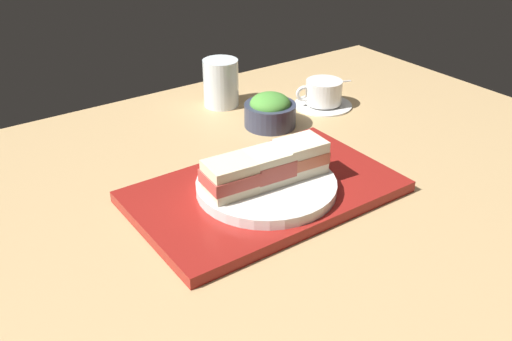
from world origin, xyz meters
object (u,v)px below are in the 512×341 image
at_px(sandwich_near, 230,177).
at_px(drinking_glass, 221,83).
at_px(sandwich_plate, 266,186).
at_px(sandwich_far, 301,156).
at_px(coffee_cup, 323,95).
at_px(teaspoon, 321,82).
at_px(salad_bowl, 270,111).
at_px(sandwich_middle, 266,167).

relative_size(sandwich_near, drinking_glass, 0.79).
distance_m(sandwich_plate, sandwich_far, 0.07).
relative_size(coffee_cup, teaspoon, 1.22).
xyz_separation_m(salad_bowl, coffee_cup, (0.16, 0.02, -0.01)).
height_order(sandwich_middle, salad_bowl, sandwich_middle).
distance_m(sandwich_plate, sandwich_middle, 0.03).
distance_m(sandwich_near, salad_bowl, 0.33).
distance_m(sandwich_middle, salad_bowl, 0.29).
bearing_deg(coffee_cup, teaspoon, 50.48).
height_order(sandwich_far, teaspoon, sandwich_far).
bearing_deg(sandwich_near, salad_bowl, 42.82).
relative_size(sandwich_plate, sandwich_middle, 2.77).
relative_size(sandwich_near, sandwich_far, 1.05).
bearing_deg(teaspoon, sandwich_middle, -140.18).
bearing_deg(teaspoon, salad_bowl, -153.34).
distance_m(sandwich_near, sandwich_middle, 0.07).
distance_m(salad_bowl, coffee_cup, 0.16).
bearing_deg(teaspoon, drinking_glass, 174.19).
xyz_separation_m(sandwich_near, drinking_glass, (0.22, 0.38, -0.01)).
relative_size(sandwich_near, coffee_cup, 0.64).
distance_m(sandwich_near, teaspoon, 0.60).
xyz_separation_m(sandwich_far, teaspoon, (0.36, 0.36, -0.06)).
bearing_deg(coffee_cup, sandwich_near, -148.96).
relative_size(sandwich_middle, sandwich_far, 1.03).
xyz_separation_m(sandwich_middle, drinking_glass, (0.15, 0.38, -0.01)).
relative_size(sandwich_middle, coffee_cup, 0.63).
distance_m(sandwich_plate, teaspoon, 0.55).
distance_m(sandwich_plate, sandwich_near, 0.07).
distance_m(sandwich_near, sandwich_far, 0.13).
height_order(drinking_glass, teaspoon, drinking_glass).
xyz_separation_m(sandwich_far, drinking_glass, (0.09, 0.39, -0.01)).
distance_m(sandwich_far, drinking_glass, 0.40).
bearing_deg(sandwich_middle, salad_bowl, 52.36).
bearing_deg(sandwich_plate, teaspoon, 39.82).
xyz_separation_m(sandwich_plate, drinking_glass, (0.15, 0.38, 0.02)).
height_order(coffee_cup, teaspoon, coffee_cup).
distance_m(sandwich_far, teaspoon, 0.51).
bearing_deg(sandwich_middle, sandwich_far, -4.13).
bearing_deg(sandwich_middle, coffee_cup, 36.27).
relative_size(sandwich_near, sandwich_middle, 1.02).
bearing_deg(coffee_cup, sandwich_far, -137.08).
height_order(sandwich_plate, salad_bowl, salad_bowl).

